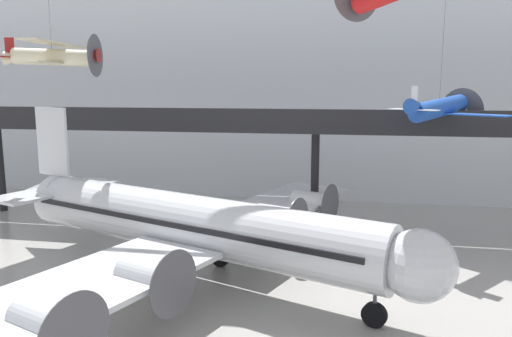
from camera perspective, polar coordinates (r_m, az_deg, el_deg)
name	(u,v)px	position (r m, az deg, el deg)	size (l,w,h in m)	color
hangar_back_wall	(323,85)	(53.67, 7.64, 9.44)	(140.00, 3.00, 24.26)	silver
mezzanine_walkway	(315,129)	(41.63, 6.78, 4.56)	(110.00, 3.20, 10.25)	black
airliner_silver_main	(187,224)	(31.47, -7.89, -6.30)	(30.86, 36.15, 10.54)	silver
suspended_plane_cream_biplane	(53,57)	(40.32, -22.23, 11.76)	(7.20, 8.79, 8.04)	beige
suspended_plane_blue_trainer	(439,108)	(39.28, 20.18, 6.47)	(8.79, 8.20, 12.17)	#1E4CAD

